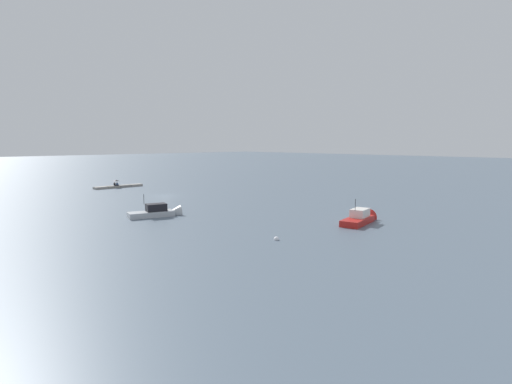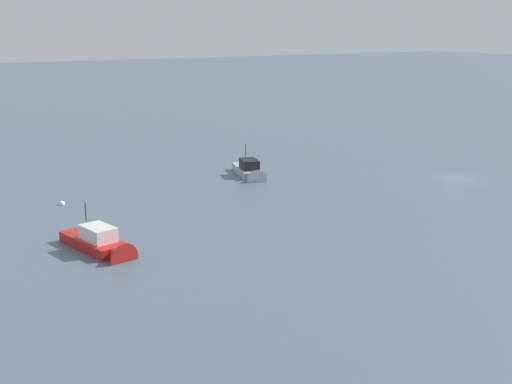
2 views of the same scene
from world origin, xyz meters
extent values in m
plane|color=slate|center=(0.00, 0.00, 0.00)|extent=(500.00, 500.00, 0.00)
cube|color=#ADB2B7|center=(13.19, 17.69, 0.25)|extent=(6.35, 3.77, 1.00)
cone|color=#ADB2B7|center=(10.32, 18.53, 0.25)|extent=(2.60, 2.60, 2.10)
cube|color=black|center=(12.50, 17.89, 1.25)|extent=(2.99, 2.33, 1.00)
cube|color=#283847|center=(11.81, 18.09, 1.30)|extent=(0.56, 1.55, 0.70)
cylinder|color=black|center=(14.05, 17.44, 2.44)|extent=(0.06, 0.06, 1.40)
cube|color=red|center=(-2.53, 39.65, 0.26)|extent=(6.49, 3.48, 1.03)
cone|color=red|center=(-5.54, 39.02, 0.26)|extent=(2.56, 2.57, 2.17)
cube|color=silver|center=(-3.25, 39.50, 1.28)|extent=(3.00, 2.24, 1.03)
cube|color=#283847|center=(-3.97, 39.35, 1.33)|extent=(0.46, 1.62, 0.72)
cylinder|color=black|center=(-1.62, 39.84, 2.51)|extent=(0.06, 0.06, 1.44)
sphere|color=white|center=(10.70, 38.39, 0.09)|extent=(0.53, 0.53, 0.53)
camera|label=1|loc=(41.01, 66.63, 10.02)|focal=28.90mm
camera|label=2|loc=(-48.32, 53.27, 15.72)|focal=47.36mm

